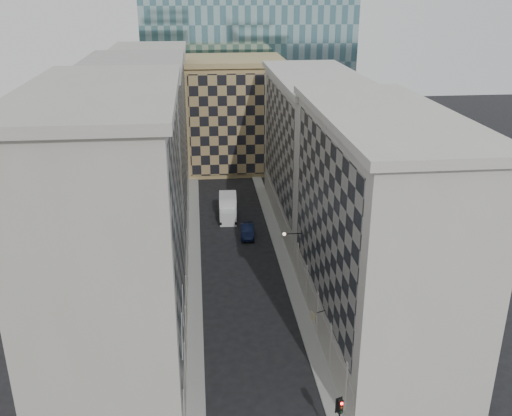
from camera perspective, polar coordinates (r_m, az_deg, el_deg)
sidewalk_west at (r=66.41m, az=-6.17°, el=-5.67°), size 1.50×100.00×0.15m
sidewalk_east at (r=67.09m, az=2.86°, el=-5.27°), size 1.50×100.00×0.15m
bldg_left_a at (r=44.66m, az=-13.92°, el=-3.58°), size 10.80×22.80×23.70m
bldg_left_b at (r=65.29m, az=-11.53°, el=4.20°), size 10.80×22.80×22.70m
bldg_left_c at (r=86.60m, az=-10.29°, el=8.20°), size 10.80×22.80×21.70m
bldg_right_a at (r=50.76m, az=11.94°, el=-2.13°), size 10.80×26.80×20.70m
bldg_right_b at (r=75.55m, az=5.87°, el=5.72°), size 10.80×28.80×19.70m
tan_block at (r=99.44m, az=-2.25°, el=9.41°), size 16.80×14.80×18.80m
church_tower at (r=111.26m, az=-4.01°, el=19.76°), size 7.20×7.20×51.50m
flagpoles_left at (r=41.64m, az=-7.38°, el=-11.05°), size 0.10×6.33×2.33m
bracket_lamp at (r=58.98m, az=3.01°, el=-2.61°), size 1.98×0.36×0.36m
traffic_light at (r=41.44m, az=8.36°, el=-19.65°), size 0.51×0.51×4.21m
box_truck at (r=78.66m, az=-2.82°, el=-0.06°), size 2.63×5.88×3.17m
dark_car at (r=73.15m, az=-0.88°, el=-2.26°), size 1.96×4.84×1.56m
shop_sign at (r=49.77m, az=5.77°, el=-10.71°), size 1.30×0.75×0.86m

